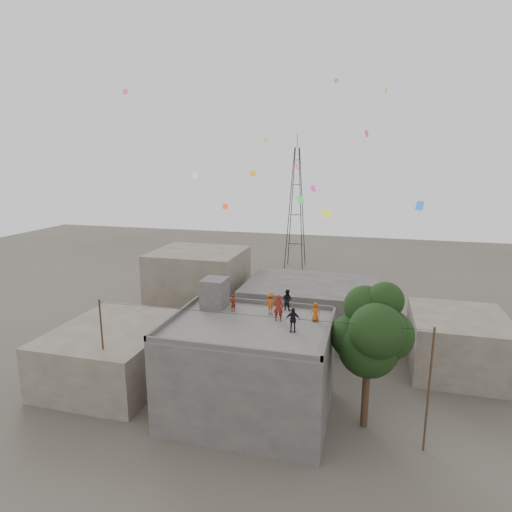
{
  "coord_description": "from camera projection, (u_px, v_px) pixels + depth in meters",
  "views": [
    {
      "loc": [
        6.85,
        -23.95,
        15.94
      ],
      "look_at": [
        -0.0,
        1.67,
        10.09
      ],
      "focal_mm": 30.0,
      "sensor_mm": 36.0,
      "label": 1
    }
  ],
  "objects": [
    {
      "name": "person_dark_adult",
      "position": [
        293.0,
        320.0,
        25.17
      ],
      "size": [
        0.91,
        0.49,
        1.48
      ],
      "primitive_type": "imported",
      "rotation": [
        0.0,
        0.0,
        0.15
      ],
      "color": "black",
      "rests_on": "main_building"
    },
    {
      "name": "ground",
      "position": [
        249.0,
        413.0,
        27.76
      ],
      "size": [
        140.0,
        140.0,
        0.0
      ],
      "primitive_type": "plane",
      "color": "#413D35",
      "rests_on": "ground"
    },
    {
      "name": "kites",
      "position": [
        298.0,
        165.0,
        29.94
      ],
      "size": [
        19.98,
        17.51,
        10.42
      ],
      "color": "#FF501A",
      "rests_on": "ground"
    },
    {
      "name": "parapet",
      "position": [
        249.0,
        322.0,
        26.41
      ],
      "size": [
        10.0,
        8.0,
        0.3
      ],
      "color": "#444240",
      "rests_on": "main_building"
    },
    {
      "name": "person_red_child",
      "position": [
        233.0,
        303.0,
        28.65
      ],
      "size": [
        0.46,
        0.51,
        1.17
      ],
      "primitive_type": "imported",
      "rotation": [
        0.0,
        0.0,
        1.02
      ],
      "color": "maroon",
      "rests_on": "main_building"
    },
    {
      "name": "transmission_tower",
      "position": [
        296.0,
        208.0,
        64.55
      ],
      "size": [
        2.97,
        2.97,
        20.01
      ],
      "color": "black",
      "rests_on": "ground"
    },
    {
      "name": "main_building",
      "position": [
        249.0,
        370.0,
        27.1
      ],
      "size": [
        10.0,
        8.0,
        6.1
      ],
      "color": "#444240",
      "rests_on": "ground"
    },
    {
      "name": "person_orange_child",
      "position": [
        315.0,
        312.0,
        26.88
      ],
      "size": [
        0.63,
        0.45,
        1.22
      ],
      "primitive_type": "imported",
      "rotation": [
        0.0,
        0.0,
        -0.1
      ],
      "color": "#B14E14",
      "rests_on": "main_building"
    },
    {
      "name": "neighbor_west",
      "position": [
        115.0,
        352.0,
        31.99
      ],
      "size": [
        8.0,
        10.0,
        4.0
      ],
      "primitive_type": "cube",
      "color": "#5C5548",
      "rests_on": "ground"
    },
    {
      "name": "neighbor_north",
      "position": [
        311.0,
        309.0,
        39.92
      ],
      "size": [
        12.0,
        9.0,
        5.0
      ],
      "primitive_type": "cube",
      "color": "#444240",
      "rests_on": "ground"
    },
    {
      "name": "stair_head_box",
      "position": [
        215.0,
        293.0,
        29.49
      ],
      "size": [
        1.6,
        1.8,
        2.0
      ],
      "primitive_type": "cube",
      "color": "#444240",
      "rests_on": "main_building"
    },
    {
      "name": "tree",
      "position": [
        372.0,
        333.0,
        25.15
      ],
      "size": [
        4.9,
        4.6,
        9.1
      ],
      "color": "black",
      "rests_on": "ground"
    },
    {
      "name": "neighbor_east",
      "position": [
        458.0,
        343.0,
        33.19
      ],
      "size": [
        7.0,
        8.0,
        4.4
      ],
      "primitive_type": "cube",
      "color": "#5C5548",
      "rests_on": "ground"
    },
    {
      "name": "person_orange_adult",
      "position": [
        271.0,
        303.0,
        28.1
      ],
      "size": [
        1.0,
        0.63,
        1.49
      ],
      "primitive_type": "imported",
      "rotation": [
        0.0,
        0.0,
        -3.07
      ],
      "color": "#A94D13",
      "rests_on": "main_building"
    },
    {
      "name": "neighbor_northwest",
      "position": [
        199.0,
        284.0,
        44.62
      ],
      "size": [
        9.0,
        8.0,
        7.0
      ],
      "primitive_type": "cube",
      "color": "#5C5548",
      "rests_on": "ground"
    },
    {
      "name": "utility_line",
      "position": [
        252.0,
        368.0,
        25.63
      ],
      "size": [
        20.12,
        0.62,
        7.4
      ],
      "color": "black",
      "rests_on": "ground"
    },
    {
      "name": "person_dark_child",
      "position": [
        287.0,
        300.0,
        28.87
      ],
      "size": [
        0.85,
        0.75,
        1.45
      ],
      "primitive_type": "imported",
      "rotation": [
        0.0,
        0.0,
        2.82
      ],
      "color": "black",
      "rests_on": "main_building"
    },
    {
      "name": "person_red_adult",
      "position": [
        278.0,
        308.0,
        26.93
      ],
      "size": [
        0.68,
        0.5,
        1.71
      ],
      "primitive_type": "imported",
      "rotation": [
        0.0,
        0.0,
        3.31
      ],
      "color": "maroon",
      "rests_on": "main_building"
    }
  ]
}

